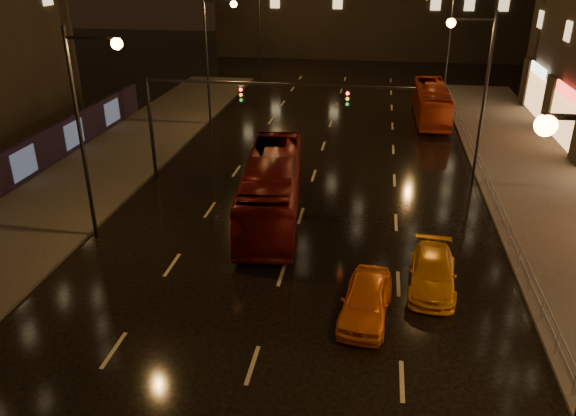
{
  "coord_description": "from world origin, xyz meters",
  "views": [
    {
      "loc": [
        3.57,
        -10.74,
        12.76
      ],
      "look_at": [
        0.03,
        11.48,
        2.5
      ],
      "focal_mm": 35.0,
      "sensor_mm": 36.0,
      "label": 1
    }
  ],
  "objects": [
    {
      "name": "taxi_near",
      "position": [
        3.68,
        7.43,
        0.74
      ],
      "size": [
        2.2,
        4.52,
        1.48
      ],
      "primitive_type": "imported",
      "rotation": [
        0.0,
        0.0,
        -0.11
      ],
      "color": "orange",
      "rests_on": "ground"
    },
    {
      "name": "bus_red",
      "position": [
        -1.5,
        15.83,
        1.61
      ],
      "size": [
        3.9,
        11.78,
        3.22
      ],
      "primitive_type": "imported",
      "rotation": [
        0.0,
        0.0,
        0.1
      ],
      "color": "#560C0C",
      "rests_on": "ground"
    },
    {
      "name": "bus_curb",
      "position": [
        8.11,
        36.48,
        1.44
      ],
      "size": [
        2.48,
        10.36,
        2.88
      ],
      "primitive_type": "imported",
      "rotation": [
        0.0,
        0.0,
        0.01
      ],
      "color": "#A52E10",
      "rests_on": "ground"
    },
    {
      "name": "sidewalk_right",
      "position": [
        13.5,
        15.0,
        0.07
      ],
      "size": [
        7.0,
        70.0,
        0.15
      ],
      "primitive_type": "cube",
      "color": "#38332D",
      "rests_on": "ground"
    },
    {
      "name": "railing_right",
      "position": [
        10.2,
        18.0,
        0.9
      ],
      "size": [
        0.05,
        56.0,
        1.0
      ],
      "color": "#99999E",
      "rests_on": "sidewalk_right"
    },
    {
      "name": "traffic_signal",
      "position": [
        -5.06,
        20.0,
        4.74
      ],
      "size": [
        15.31,
        0.32,
        6.2
      ],
      "color": "black",
      "rests_on": "ground"
    },
    {
      "name": "ground",
      "position": [
        0.0,
        20.0,
        0.0
      ],
      "size": [
        140.0,
        140.0,
        0.0
      ],
      "primitive_type": "plane",
      "color": "black",
      "rests_on": "ground"
    },
    {
      "name": "taxi_far",
      "position": [
        6.34,
        10.0,
        0.67
      ],
      "size": [
        2.2,
        4.71,
        1.33
      ],
      "primitive_type": "imported",
      "rotation": [
        0.0,
        0.0,
        -0.07
      ],
      "color": "orange",
      "rests_on": "ground"
    },
    {
      "name": "sidewalk_left",
      "position": [
        -13.5,
        15.0,
        0.07
      ],
      "size": [
        7.0,
        70.0,
        0.15
      ],
      "primitive_type": "cube",
      "color": "#38332D",
      "rests_on": "ground"
    }
  ]
}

